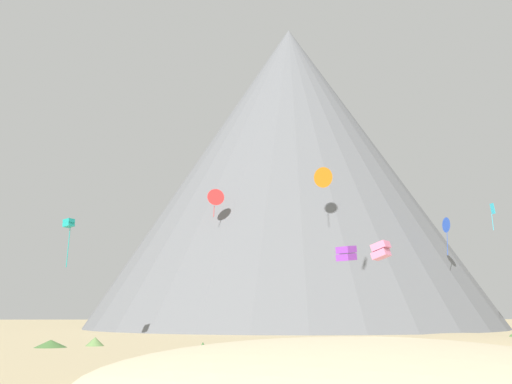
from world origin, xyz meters
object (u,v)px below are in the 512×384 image
object	(u,v)px
bush_scatter_east	(51,344)
rock_massif	(288,180)
bush_near_left	(95,342)
kite_red_mid	(216,197)
bush_ridge_crest	(203,351)
kite_pink_low	(381,250)
kite_violet_low	(346,253)
kite_teal_low	(69,224)
kite_cyan_mid	(493,211)
kite_orange_mid	(323,177)
kite_blue_mid	(447,225)

from	to	relation	value
bush_scatter_east	rock_massif	xyz separation A→B (m)	(25.48, 56.83, 25.91)
bush_near_left	rock_massif	size ratio (longest dim) A/B	0.02
bush_scatter_east	kite_red_mid	size ratio (longest dim) A/B	0.62
bush_ridge_crest	kite_pink_low	bearing A→B (deg)	45.10
bush_scatter_east	kite_pink_low	bearing A→B (deg)	5.00
kite_violet_low	bush_near_left	bearing A→B (deg)	57.79
kite_teal_low	kite_cyan_mid	world-z (taller)	kite_cyan_mid
rock_massif	kite_violet_low	bearing A→B (deg)	-91.40
bush_near_left	kite_violet_low	size ratio (longest dim) A/B	0.75
bush_ridge_crest	kite_orange_mid	xyz separation A→B (m)	(13.09, 31.75, 17.59)
bush_near_left	kite_teal_low	distance (m)	19.53
kite_red_mid	kite_orange_mid	size ratio (longest dim) A/B	1.54
kite_violet_low	kite_pink_low	distance (m)	3.69
bush_ridge_crest	kite_teal_low	size ratio (longest dim) A/B	0.20
kite_red_mid	kite_cyan_mid	xyz separation A→B (m)	(35.37, -8.62, -2.99)
kite_red_mid	kite_pink_low	size ratio (longest dim) A/B	2.05
bush_ridge_crest	kite_blue_mid	world-z (taller)	kite_blue_mid
rock_massif	kite_pink_low	distance (m)	57.52
kite_blue_mid	kite_teal_low	xyz separation A→B (m)	(-47.95, -16.06, -2.67)
rock_massif	kite_blue_mid	world-z (taller)	rock_massif
kite_orange_mid	rock_massif	bearing A→B (deg)	-107.52
rock_massif	kite_violet_low	world-z (taller)	rock_massif
bush_near_left	kite_orange_mid	bearing A→B (deg)	38.41
kite_blue_mid	kite_pink_low	world-z (taller)	kite_blue_mid
kite_red_mid	kite_pink_low	bearing A→B (deg)	107.49
rock_massif	bush_near_left	bearing A→B (deg)	-112.27
bush_near_left	kite_red_mid	size ratio (longest dim) A/B	0.37
kite_blue_mid	kite_pink_low	xyz separation A→B (m)	(-18.15, -30.10, -6.71)
kite_teal_low	bush_ridge_crest	bearing A→B (deg)	-120.25
kite_orange_mid	bush_scatter_east	bearing A→B (deg)	21.11
bush_ridge_crest	kite_cyan_mid	distance (m)	54.02
rock_massif	bush_ridge_crest	bearing A→B (deg)	-101.18
bush_ridge_crest	kite_cyan_mid	world-z (taller)	kite_cyan_mid
rock_massif	kite_red_mid	size ratio (longest dim) A/B	21.90
kite_violet_low	kite_orange_mid	xyz separation A→B (m)	(0.64, 14.05, 10.26)
kite_pink_low	bush_ridge_crest	bearing A→B (deg)	-5.21
bush_near_left	kite_orange_mid	distance (m)	33.09
bush_ridge_crest	kite_cyan_mid	xyz separation A→B (m)	(36.04, 37.42, 14.80)
bush_near_left	kite_teal_low	world-z (taller)	kite_teal_low
bush_ridge_crest	kite_teal_low	distance (m)	34.49
bush_ridge_crest	kite_blue_mid	size ratio (longest dim) A/B	0.20
kite_orange_mid	kite_pink_low	bearing A→B (deg)	79.30
bush_scatter_east	rock_massif	bearing A→B (deg)	65.85
bush_ridge_crest	kite_red_mid	xyz separation A→B (m)	(0.68, 46.05, 17.79)
kite_orange_mid	kite_pink_low	xyz separation A→B (m)	(1.74, -16.87, -10.25)
bush_near_left	bush_ridge_crest	distance (m)	16.87
kite_red_mid	kite_violet_low	xyz separation A→B (m)	(11.77, -28.34, -10.45)
kite_red_mid	kite_blue_mid	distance (m)	32.54
kite_blue_mid	bush_near_left	bearing A→B (deg)	118.31
kite_violet_low	kite_teal_low	world-z (taller)	kite_teal_low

